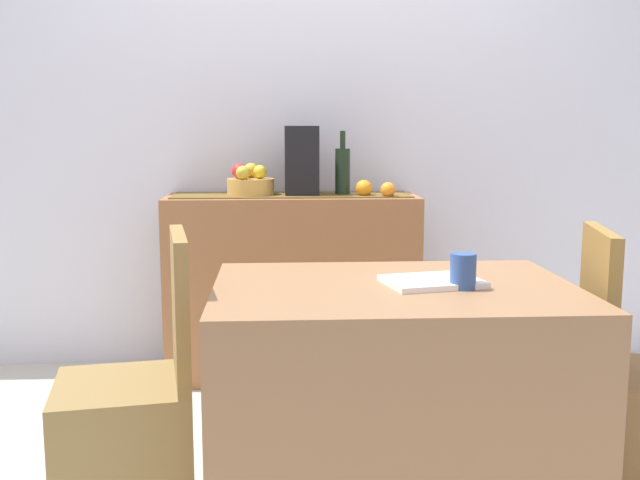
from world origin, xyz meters
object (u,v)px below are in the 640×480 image
(wine_bottle, at_px, (343,170))
(coffee_maker, at_px, (302,161))
(dining_table, at_px, (393,402))
(open_book, at_px, (432,282))
(fruit_bowl, at_px, (251,187))
(chair_near_window, at_px, (130,440))
(coffee_cup, at_px, (463,271))
(sideboard_console, at_px, (292,286))

(wine_bottle, xyz_separation_m, coffee_maker, (-0.20, 0.00, 0.05))
(dining_table, relative_size, open_book, 3.90)
(fruit_bowl, xyz_separation_m, dining_table, (0.48, -1.37, -0.56))
(dining_table, bearing_deg, wine_bottle, 91.63)
(wine_bottle, bearing_deg, chair_near_window, -119.38)
(wine_bottle, relative_size, coffee_cup, 2.90)
(sideboard_console, xyz_separation_m, chair_near_window, (-0.53, -1.37, -0.18))
(open_book, height_order, coffee_cup, coffee_cup)
(chair_near_window, bearing_deg, sideboard_console, 68.95)
(wine_bottle, xyz_separation_m, dining_table, (0.04, -1.37, -0.64))
(sideboard_console, bearing_deg, fruit_bowl, 180.00)
(dining_table, height_order, chair_near_window, chair_near_window)
(wine_bottle, distance_m, dining_table, 1.51)
(coffee_maker, relative_size, dining_table, 0.30)
(dining_table, bearing_deg, fruit_bowl, 109.25)
(fruit_bowl, relative_size, coffee_maker, 0.68)
(dining_table, distance_m, open_book, 0.40)
(coffee_maker, distance_m, coffee_cup, 1.52)
(coffee_maker, xyz_separation_m, open_book, (0.35, -1.37, -0.30))
(sideboard_console, relative_size, coffee_maker, 3.64)
(wine_bottle, distance_m, open_book, 1.40)
(wine_bottle, height_order, coffee_cup, wine_bottle)
(wine_bottle, bearing_deg, sideboard_console, 180.00)
(fruit_bowl, distance_m, chair_near_window, 1.56)
(coffee_cup, bearing_deg, dining_table, 162.30)
(wine_bottle, distance_m, coffee_maker, 0.20)
(dining_table, relative_size, chair_near_window, 1.21)
(coffee_cup, bearing_deg, fruit_bowl, 115.09)
(fruit_bowl, height_order, wine_bottle, wine_bottle)
(wine_bottle, distance_m, chair_near_window, 1.74)
(sideboard_console, bearing_deg, coffee_maker, 0.00)
(fruit_bowl, distance_m, dining_table, 1.56)
(wine_bottle, relative_size, open_book, 1.10)
(fruit_bowl, bearing_deg, open_book, -66.57)
(sideboard_console, relative_size, dining_table, 1.10)
(coffee_maker, bearing_deg, sideboard_console, 180.00)
(coffee_maker, relative_size, coffee_cup, 3.12)
(dining_table, distance_m, coffee_cup, 0.47)
(fruit_bowl, distance_m, wine_bottle, 0.45)
(open_book, bearing_deg, dining_table, 168.70)
(sideboard_console, distance_m, coffee_cup, 1.55)
(coffee_maker, xyz_separation_m, dining_table, (0.24, -1.37, -0.68))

